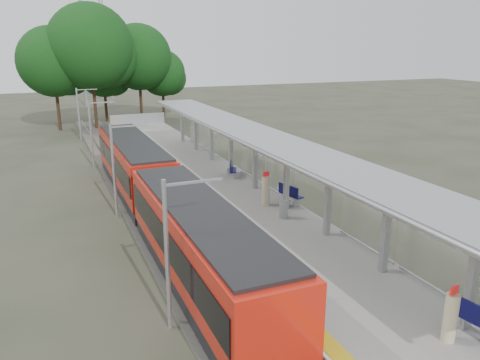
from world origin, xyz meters
name	(u,v)px	position (x,y,z in m)	size (l,w,h in m)	color
trackbed	(145,205)	(-4.50, 20.00, 0.12)	(3.00, 70.00, 0.24)	#59544C
platform	(214,191)	(0.00, 20.00, 0.50)	(6.00, 50.00, 1.00)	gray
tactile_strip	(175,187)	(-2.55, 20.00, 1.01)	(0.60, 50.00, 0.02)	gold
end_fence	(138,119)	(0.00, 44.95, 1.60)	(6.00, 0.10, 1.20)	#9EA0A5
train	(159,194)	(-4.50, 15.95, 2.05)	(2.74, 27.60, 3.62)	black
canopy	(263,143)	(1.61, 16.19, 4.20)	(3.27, 38.00, 3.66)	#9EA0A5
tree_cluster	(104,58)	(-2.31, 51.64, 8.08)	(20.32, 13.79, 14.13)	#382316
catenary_masts	(115,167)	(-6.22, 19.00, 2.91)	(2.08, 48.16, 5.40)	#9EA0A5
bench_mid	(290,193)	(2.61, 14.65, 1.56)	(0.85, 1.62, 1.06)	#111052
bench_far	(232,169)	(1.70, 21.04, 1.51)	(0.99, 1.48, 0.98)	#111052
info_pillar_near	(450,317)	(0.85, 1.62, 1.79)	(0.41, 0.41, 1.82)	#C5B790
info_pillar_far	(266,191)	(1.22, 14.88, 1.83)	(0.43, 0.43, 1.91)	#C5B790
litter_bin	(284,209)	(1.19, 12.71, 1.47)	(0.46, 0.46, 0.95)	#9EA0A5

